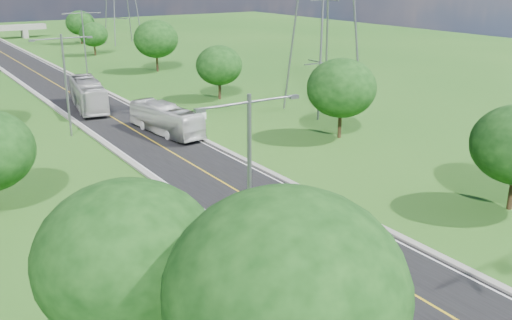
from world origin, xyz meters
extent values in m
plane|color=#205618|center=(0.00, 60.00, 0.00)|extent=(260.00, 260.00, 0.00)
cube|color=black|center=(0.00, 66.00, 0.03)|extent=(8.00, 150.00, 0.06)
cube|color=gray|center=(-4.25, 66.00, 0.11)|extent=(0.50, 150.00, 0.22)
cube|color=gray|center=(4.25, 66.00, 0.11)|extent=(0.50, 150.00, 0.22)
cylinder|color=slate|center=(5.20, 38.00, 1.20)|extent=(0.08, 0.08, 2.40)
cube|color=white|center=(5.20, 37.97, 2.00)|extent=(0.55, 0.04, 0.70)
cube|color=gray|center=(10.00, 140.00, 1.00)|extent=(1.20, 3.00, 2.00)
cylinder|color=slate|center=(-6.00, 12.00, 5.00)|extent=(0.22, 0.22, 10.00)
cylinder|color=slate|center=(-7.40, 12.00, 9.60)|extent=(2.80, 0.12, 0.12)
cylinder|color=slate|center=(-4.60, 12.00, 9.60)|extent=(2.80, 0.12, 0.12)
cube|color=slate|center=(-8.70, 12.00, 9.55)|extent=(0.50, 0.25, 0.18)
cube|color=slate|center=(-3.30, 12.00, 9.55)|extent=(0.50, 0.25, 0.18)
cylinder|color=slate|center=(-6.00, 45.00, 5.00)|extent=(0.22, 0.22, 10.00)
cylinder|color=slate|center=(-7.40, 45.00, 9.60)|extent=(2.80, 0.12, 0.12)
cylinder|color=slate|center=(-4.60, 45.00, 9.60)|extent=(2.80, 0.12, 0.12)
cube|color=slate|center=(-8.70, 45.00, 9.55)|extent=(0.50, 0.25, 0.18)
cube|color=slate|center=(-3.30, 45.00, 9.55)|extent=(0.50, 0.25, 0.18)
cylinder|color=slate|center=(6.00, 78.00, 5.00)|extent=(0.22, 0.22, 10.00)
cylinder|color=slate|center=(4.60, 78.00, 9.60)|extent=(2.80, 0.12, 0.12)
cylinder|color=slate|center=(7.40, 78.00, 9.60)|extent=(2.80, 0.12, 0.12)
cube|color=slate|center=(3.30, 78.00, 9.55)|extent=(0.50, 0.25, 0.18)
cube|color=slate|center=(8.70, 78.00, 9.55)|extent=(0.50, 0.25, 0.18)
ellipsoid|color=black|center=(-14.00, 8.00, 5.27)|extent=(7.14, 7.14, 6.07)
ellipsoid|color=black|center=(-11.00, 2.00, 5.89)|extent=(7.98, 7.98, 6.78)
cylinder|color=black|center=(14.00, 10.00, 1.35)|extent=(0.36, 0.36, 2.70)
cylinder|color=black|center=(16.00, 30.00, 1.44)|extent=(0.36, 0.36, 2.88)
ellipsoid|color=black|center=(16.00, 30.00, 4.96)|extent=(6.72, 6.72, 5.71)
cylinder|color=black|center=(15.00, 52.00, 1.26)|extent=(0.36, 0.36, 2.52)
ellipsoid|color=black|center=(15.00, 52.00, 4.34)|extent=(5.88, 5.88, 5.00)
cylinder|color=black|center=(17.00, 76.00, 1.53)|extent=(0.36, 0.36, 3.06)
ellipsoid|color=black|center=(17.00, 76.00, 5.27)|extent=(7.14, 7.14, 6.07)
cylinder|color=black|center=(14.50, 100.00, 1.17)|extent=(0.36, 0.36, 2.34)
ellipsoid|color=black|center=(14.50, 100.00, 4.03)|extent=(5.46, 5.46, 4.64)
cylinder|color=black|center=(18.00, 120.00, 1.35)|extent=(0.36, 0.36, 2.70)
ellipsoid|color=black|center=(18.00, 120.00, 4.65)|extent=(6.30, 6.30, 5.36)
imported|color=silver|center=(2.25, 40.51, 1.54)|extent=(3.70, 10.82, 2.95)
imported|color=beige|center=(-0.80, 55.72, 1.77)|extent=(4.91, 12.61, 3.43)
camera|label=1|loc=(-20.52, -10.80, 15.62)|focal=40.00mm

